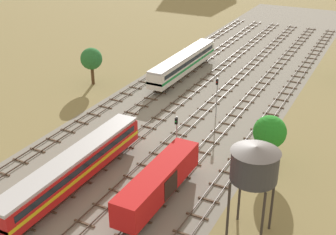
# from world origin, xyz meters

# --- Properties ---
(ground_plane) EXTENTS (480.00, 480.00, 0.00)m
(ground_plane) POSITION_xyz_m (0.00, 56.00, 0.00)
(ground_plane) COLOR olive
(ballast_bed) EXTENTS (27.26, 176.00, 0.01)m
(ballast_bed) POSITION_xyz_m (0.00, 56.00, 0.00)
(ballast_bed) COLOR gray
(ballast_bed) RESTS_ON ground
(track_far_left) EXTENTS (2.40, 126.00, 0.29)m
(track_far_left) POSITION_xyz_m (-11.63, 57.00, 0.14)
(track_far_left) COLOR #47382D
(track_far_left) RESTS_ON ground
(track_left) EXTENTS (2.40, 126.00, 0.29)m
(track_left) POSITION_xyz_m (-6.98, 57.00, 0.14)
(track_left) COLOR #47382D
(track_left) RESTS_ON ground
(track_centre_left) EXTENTS (2.40, 126.00, 0.29)m
(track_centre_left) POSITION_xyz_m (-2.33, 57.00, 0.14)
(track_centre_left) COLOR #47382D
(track_centre_left) RESTS_ON ground
(track_centre) EXTENTS (2.40, 126.00, 0.29)m
(track_centre) POSITION_xyz_m (2.33, 57.00, 0.14)
(track_centre) COLOR #47382D
(track_centre) RESTS_ON ground
(track_centre_right) EXTENTS (2.40, 126.00, 0.29)m
(track_centre_right) POSITION_xyz_m (6.98, 57.00, 0.14)
(track_centre_right) COLOR #47382D
(track_centre_right) RESTS_ON ground
(track_right) EXTENTS (2.40, 126.00, 0.29)m
(track_right) POSITION_xyz_m (11.63, 57.00, 0.14)
(track_right) COLOR #47382D
(track_right) RESTS_ON ground
(passenger_coach_centre_left_nearest) EXTENTS (2.96, 22.00, 3.80)m
(passenger_coach_centre_left_nearest) POSITION_xyz_m (-2.33, 36.20, 2.61)
(passenger_coach_centre_left_nearest) COLOR red
(passenger_coach_centre_left_nearest) RESTS_ON ground
(freight_boxcar_centre_right_near) EXTENTS (2.87, 14.00, 3.60)m
(freight_boxcar_centre_right_near) POSITION_xyz_m (6.98, 38.08, 2.45)
(freight_boxcar_centre_right_near) COLOR red
(freight_boxcar_centre_right_near) RESTS_ON ground
(passenger_coach_left_mid) EXTENTS (2.96, 22.00, 3.80)m
(passenger_coach_left_mid) POSITION_xyz_m (-6.98, 73.55, 2.61)
(passenger_coach_left_mid) COLOR white
(passenger_coach_left_mid) RESTS_ON ground
(water_tower) EXTENTS (4.41, 4.41, 9.36)m
(water_tower) POSITION_xyz_m (16.88, 37.40, 7.62)
(water_tower) COLOR #2D2826
(water_tower) RESTS_ON ground
(signal_post_nearest) EXTENTS (0.28, 0.47, 5.49)m
(signal_post_nearest) POSITION_xyz_m (4.65, 47.01, 3.48)
(signal_post_nearest) COLOR gray
(signal_post_nearest) RESTS_ON ground
(signal_post_near) EXTENTS (0.28, 0.47, 5.98)m
(signal_post_near) POSITION_xyz_m (4.65, 60.07, 3.76)
(signal_post_near) COLOR gray
(signal_post_near) RESTS_ON ground
(lineside_tree_0) EXTENTS (3.69, 3.69, 6.42)m
(lineside_tree_0) POSITION_xyz_m (-19.12, 62.82, 4.52)
(lineside_tree_0) COLOR #4C331E
(lineside_tree_0) RESTS_ON ground
(lineside_tree_3) EXTENTS (3.88, 3.88, 6.30)m
(lineside_tree_3) POSITION_xyz_m (14.96, 50.37, 4.33)
(lineside_tree_3) COLOR #4C331E
(lineside_tree_3) RESTS_ON ground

